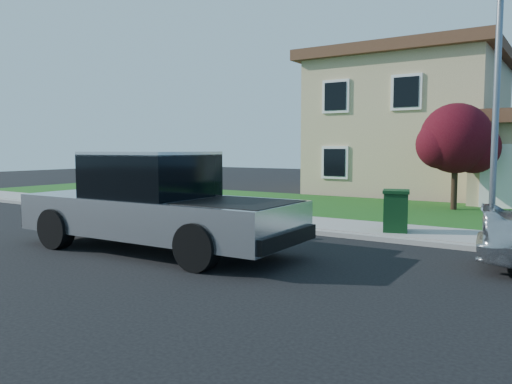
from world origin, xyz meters
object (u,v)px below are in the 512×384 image
(ornamental_tree, at_px, (457,142))
(trash_bin, at_px, (396,210))
(pickup_truck, at_px, (156,205))
(street_lamp, at_px, (497,103))
(woman, at_px, (185,203))

(ornamental_tree, distance_m, trash_bin, 6.29)
(pickup_truck, bearing_deg, trash_bin, 47.39)
(pickup_truck, height_order, trash_bin, pickup_truck)
(ornamental_tree, xyz_separation_m, street_lamp, (2.12, -6.99, 0.70))
(ornamental_tree, height_order, street_lamp, street_lamp)
(trash_bin, bearing_deg, pickup_truck, -147.40)
(woman, relative_size, street_lamp, 0.33)
(street_lamp, bearing_deg, ornamental_tree, 85.86)
(trash_bin, height_order, street_lamp, street_lamp)
(trash_bin, bearing_deg, street_lamp, -38.51)
(woman, relative_size, ornamental_tree, 0.49)
(pickup_truck, relative_size, woman, 3.64)
(pickup_truck, relative_size, street_lamp, 1.20)
(ornamental_tree, xyz_separation_m, trash_bin, (-0.23, -6.03, -1.79))
(street_lamp, bearing_deg, woman, 174.42)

